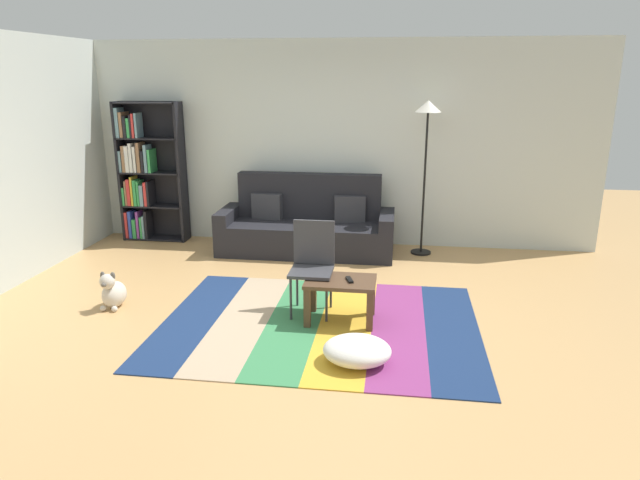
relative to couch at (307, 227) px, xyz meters
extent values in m
plane|color=tan|center=(0.37, -2.02, -0.34)|extent=(14.00, 14.00, 0.00)
cube|color=silver|center=(0.37, 0.53, 1.01)|extent=(6.80, 0.10, 2.70)
cube|color=silver|center=(-3.03, -1.27, 1.01)|extent=(0.10, 5.50, 2.70)
cube|color=navy|center=(-0.74, -2.26, -0.33)|extent=(0.49, 2.25, 0.01)
cube|color=tan|center=(-0.25, -2.26, -0.33)|extent=(0.49, 2.25, 0.01)
cube|color=#387F4C|center=(0.24, -2.26, -0.33)|extent=(0.49, 2.25, 0.01)
cube|color=gold|center=(0.73, -2.26, -0.33)|extent=(0.49, 2.25, 0.01)
cube|color=#843370|center=(1.22, -2.26, -0.33)|extent=(0.49, 2.25, 0.01)
cube|color=navy|center=(1.71, -2.26, -0.33)|extent=(0.49, 2.25, 0.01)
cube|color=black|center=(0.00, -0.07, -0.14)|extent=(1.90, 0.80, 0.40)
cube|color=black|center=(0.00, 0.23, 0.36)|extent=(1.90, 0.20, 0.60)
cube|color=black|center=(-1.04, -0.07, -0.06)|extent=(0.18, 0.80, 0.56)
cube|color=black|center=(1.04, -0.07, -0.06)|extent=(0.18, 0.80, 0.56)
cube|color=#333338|center=(-0.55, 0.11, 0.22)|extent=(0.42, 0.19, 0.36)
cube|color=#333338|center=(0.55, 0.11, 0.22)|extent=(0.42, 0.19, 0.36)
cube|color=black|center=(-2.64, 0.28, 0.62)|extent=(0.04, 0.28, 1.91)
cube|color=black|center=(-1.77, 0.28, 0.62)|extent=(0.04, 0.28, 1.91)
cube|color=black|center=(-2.21, 0.41, 0.62)|extent=(0.90, 0.01, 1.91)
cube|color=black|center=(-2.21, 0.28, -0.32)|extent=(0.86, 0.28, 0.02)
cube|color=black|center=(-2.21, 0.28, 0.15)|extent=(0.86, 0.28, 0.02)
cube|color=black|center=(-2.21, 0.28, 0.62)|extent=(0.86, 0.28, 0.02)
cube|color=black|center=(-2.21, 0.28, 1.09)|extent=(0.86, 0.28, 0.02)
cube|color=black|center=(-2.21, 0.28, 1.55)|extent=(0.86, 0.28, 0.02)
cube|color=red|center=(-2.60, 0.24, -0.12)|extent=(0.04, 0.19, 0.37)
cube|color=#334CB2|center=(-2.55, 0.25, -0.12)|extent=(0.04, 0.21, 0.38)
cube|color=green|center=(-2.49, 0.23, -0.17)|extent=(0.05, 0.17, 0.27)
cube|color=purple|center=(-2.43, 0.24, -0.12)|extent=(0.03, 0.18, 0.38)
cube|color=green|center=(-2.39, 0.23, -0.16)|extent=(0.03, 0.17, 0.31)
cube|color=#668C99|center=(-2.35, 0.24, -0.15)|extent=(0.03, 0.18, 0.32)
cube|color=black|center=(-2.31, 0.25, -0.11)|extent=(0.04, 0.21, 0.39)
cube|color=green|center=(-2.60, 0.28, 0.28)|extent=(0.03, 0.26, 0.25)
cube|color=#8C6647|center=(-2.56, 0.23, 0.33)|extent=(0.03, 0.17, 0.35)
cube|color=red|center=(-2.52, 0.23, 0.34)|extent=(0.04, 0.17, 0.37)
cube|color=gold|center=(-2.48, 0.25, 0.36)|extent=(0.03, 0.21, 0.40)
cube|color=green|center=(-2.43, 0.23, 0.34)|extent=(0.04, 0.17, 0.36)
cube|color=green|center=(-2.39, 0.24, 0.33)|extent=(0.03, 0.19, 0.35)
cube|color=#668C99|center=(-2.34, 0.25, 0.30)|extent=(0.05, 0.21, 0.29)
cube|color=red|center=(-2.28, 0.27, 0.33)|extent=(0.04, 0.24, 0.33)
cube|color=black|center=(-2.24, 0.27, 0.33)|extent=(0.03, 0.25, 0.34)
cube|color=#668C99|center=(-2.60, 0.26, 0.77)|extent=(0.03, 0.22, 0.29)
cube|color=#8C6647|center=(-2.55, 0.27, 0.81)|extent=(0.04, 0.25, 0.36)
cube|color=silver|center=(-2.50, 0.25, 0.81)|extent=(0.05, 0.21, 0.36)
cube|color=silver|center=(-2.45, 0.23, 0.82)|extent=(0.04, 0.18, 0.40)
cube|color=silver|center=(-2.39, 0.27, 0.80)|extent=(0.04, 0.24, 0.35)
cube|color=#8C6647|center=(-2.34, 0.26, 0.83)|extent=(0.05, 0.22, 0.40)
cube|color=black|center=(-2.28, 0.23, 0.77)|extent=(0.03, 0.17, 0.29)
cube|color=#668C99|center=(-2.23, 0.24, 0.82)|extent=(0.04, 0.19, 0.38)
cube|color=green|center=(-2.18, 0.26, 0.78)|extent=(0.03, 0.23, 0.31)
cube|color=#668C99|center=(-2.59, 0.25, 1.29)|extent=(0.05, 0.20, 0.39)
cube|color=#8C6647|center=(-2.54, 0.27, 1.26)|extent=(0.04, 0.24, 0.34)
cube|color=black|center=(-2.49, 0.28, 1.24)|extent=(0.04, 0.26, 0.29)
cube|color=green|center=(-2.44, 0.25, 1.23)|extent=(0.04, 0.21, 0.26)
cube|color=black|center=(-2.41, 0.24, 1.25)|extent=(0.03, 0.19, 0.30)
cube|color=red|center=(-2.37, 0.24, 1.25)|extent=(0.03, 0.18, 0.32)
cube|color=#668C99|center=(-2.33, 0.25, 1.26)|extent=(0.03, 0.20, 0.33)
cube|color=#513826|center=(0.67, -2.15, 0.06)|extent=(0.65, 0.44, 0.04)
cube|color=#513826|center=(0.38, -2.33, -0.14)|extent=(0.06, 0.06, 0.37)
cube|color=#513826|center=(0.95, -2.33, -0.14)|extent=(0.06, 0.06, 0.37)
cube|color=#513826|center=(0.38, -1.97, -0.14)|extent=(0.06, 0.06, 0.37)
cube|color=#513826|center=(0.95, -1.97, -0.14)|extent=(0.06, 0.06, 0.37)
ellipsoid|color=white|center=(0.89, -2.95, -0.22)|extent=(0.55, 0.47, 0.21)
ellipsoid|color=beige|center=(-1.62, -2.11, -0.21)|extent=(0.22, 0.30, 0.26)
sphere|color=beige|center=(-1.62, -2.21, -0.03)|extent=(0.15, 0.15, 0.15)
ellipsoid|color=#5B5750|center=(-1.62, -2.27, -0.04)|extent=(0.06, 0.07, 0.05)
ellipsoid|color=#5B5750|center=(-1.67, -2.19, 0.02)|extent=(0.05, 0.04, 0.08)
ellipsoid|color=#5B5750|center=(-1.57, -2.19, 0.02)|extent=(0.05, 0.04, 0.08)
sphere|color=beige|center=(-1.68, -2.24, -0.31)|extent=(0.06, 0.06, 0.06)
sphere|color=beige|center=(-1.56, -2.24, -0.31)|extent=(0.06, 0.06, 0.06)
cylinder|color=black|center=(1.49, 0.12, -0.32)|extent=(0.26, 0.26, 0.02)
cylinder|color=black|center=(1.49, 0.12, 0.58)|extent=(0.03, 0.03, 1.79)
cone|color=white|center=(1.49, 0.12, 1.54)|extent=(0.32, 0.32, 0.14)
cube|color=black|center=(0.75, -2.16, 0.09)|extent=(0.09, 0.16, 0.02)
cube|color=#38383D|center=(0.37, -2.02, 0.10)|extent=(0.40, 0.40, 0.03)
cube|color=#38383D|center=(0.37, -1.84, 0.34)|extent=(0.40, 0.03, 0.44)
cylinder|color=#38383D|center=(0.20, -2.19, -0.12)|extent=(0.02, 0.02, 0.42)
cylinder|color=#38383D|center=(0.54, -2.19, -0.12)|extent=(0.02, 0.02, 0.42)
cylinder|color=#38383D|center=(0.20, -1.85, -0.12)|extent=(0.02, 0.02, 0.42)
cylinder|color=#38383D|center=(0.54, -1.85, -0.12)|extent=(0.02, 0.02, 0.42)
camera|label=1|loc=(1.16, -7.04, 1.91)|focal=31.67mm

